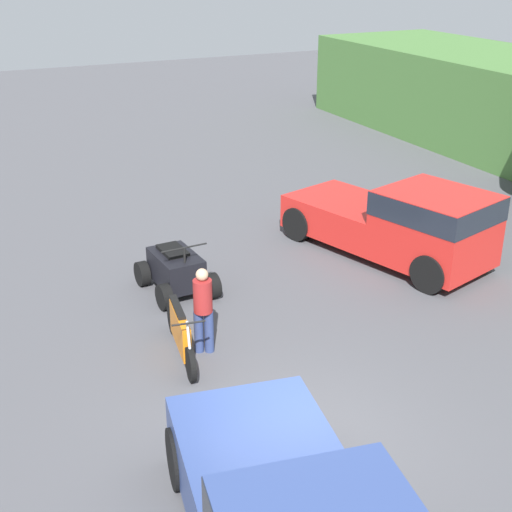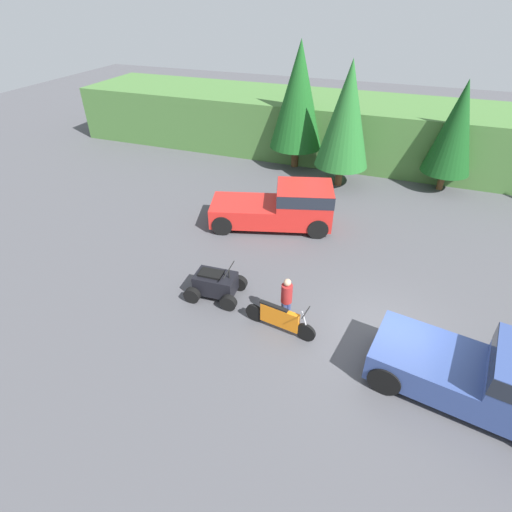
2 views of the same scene
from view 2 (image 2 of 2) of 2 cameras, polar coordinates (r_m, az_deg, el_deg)
name	(u,v)px [view 2 (image 2 of 2)]	position (r m, az deg, el deg)	size (l,w,h in m)	color
ground_plane	(389,342)	(13.38, 18.44, -11.64)	(80.00, 80.00, 0.00)	#4C4C51
hillside_backdrop	(419,136)	(26.72, 22.21, 15.60)	(44.00, 6.00, 3.38)	#477538
tree_left	(298,96)	(23.89, 6.08, 21.77)	(3.05, 3.05, 6.92)	brown
tree_mid_left	(347,115)	(21.71, 12.81, 19.00)	(2.81, 2.81, 6.38)	brown
tree_mid_right	(456,128)	(23.07, 26.67, 16.02)	(2.46, 2.46, 5.60)	brown
pickup_truck_red	(284,205)	(18.02, 4.03, 7.24)	(5.74, 3.53, 1.97)	red
pickup_truck_second	(498,378)	(12.16, 31.28, -14.69)	(5.34, 2.97, 1.97)	#334784
dirt_bike	(280,319)	(12.80, 3.41, -8.93)	(2.44, 0.67, 1.15)	black
quad_atv	(216,284)	(14.13, -5.78, -4.03)	(1.99, 1.46, 1.27)	black
rider_person	(286,299)	(12.79, 4.37, -6.18)	(0.48, 0.48, 1.75)	navy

